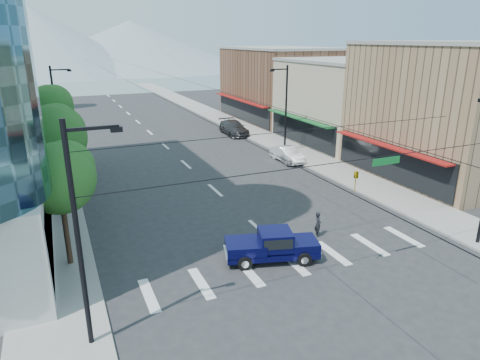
# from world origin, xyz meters

# --- Properties ---
(ground) EXTENTS (160.00, 160.00, 0.00)m
(ground) POSITION_xyz_m (0.00, 0.00, 0.00)
(ground) COLOR #28282B
(ground) RESTS_ON ground
(sidewalk_left) EXTENTS (4.00, 120.00, 0.15)m
(sidewalk_left) POSITION_xyz_m (-12.00, 40.00, 0.07)
(sidewalk_left) COLOR gray
(sidewalk_left) RESTS_ON ground
(sidewalk_right) EXTENTS (4.00, 120.00, 0.15)m
(sidewalk_right) POSITION_xyz_m (12.00, 40.00, 0.07)
(sidewalk_right) COLOR gray
(sidewalk_right) RESTS_ON ground
(shop_near) EXTENTS (12.00, 14.00, 11.00)m
(shop_near) POSITION_xyz_m (20.00, 10.00, 5.50)
(shop_near) COLOR #8C6B4C
(shop_near) RESTS_ON ground
(shop_mid) EXTENTS (12.00, 14.00, 9.00)m
(shop_mid) POSITION_xyz_m (20.00, 24.00, 4.50)
(shop_mid) COLOR tan
(shop_mid) RESTS_ON ground
(shop_far) EXTENTS (12.00, 18.00, 10.00)m
(shop_far) POSITION_xyz_m (20.00, 40.00, 5.00)
(shop_far) COLOR brown
(shop_far) RESTS_ON ground
(clock_tower) EXTENTS (4.80, 4.80, 20.40)m
(clock_tower) POSITION_xyz_m (-16.50, 62.00, 10.64)
(clock_tower) COLOR #8C6B4C
(clock_tower) RESTS_ON ground
(mountain_left) EXTENTS (80.00, 80.00, 22.00)m
(mountain_left) POSITION_xyz_m (-15.00, 150.00, 11.00)
(mountain_left) COLOR gray
(mountain_left) RESTS_ON ground
(mountain_right) EXTENTS (90.00, 90.00, 18.00)m
(mountain_right) POSITION_xyz_m (20.00, 160.00, 9.00)
(mountain_right) COLOR gray
(mountain_right) RESTS_ON ground
(tree_near) EXTENTS (3.65, 3.64, 6.71)m
(tree_near) POSITION_xyz_m (-11.07, 6.10, 4.99)
(tree_near) COLOR black
(tree_near) RESTS_ON ground
(tree_midnear) EXTENTS (4.09, 4.09, 7.52)m
(tree_midnear) POSITION_xyz_m (-11.07, 13.10, 5.59)
(tree_midnear) COLOR black
(tree_midnear) RESTS_ON ground
(tree_midfar) EXTENTS (3.65, 3.64, 6.71)m
(tree_midfar) POSITION_xyz_m (-11.07, 20.10, 4.99)
(tree_midfar) COLOR black
(tree_midfar) RESTS_ON ground
(tree_far) EXTENTS (4.09, 4.09, 7.52)m
(tree_far) POSITION_xyz_m (-11.07, 27.10, 5.59)
(tree_far) COLOR black
(tree_far) RESTS_ON ground
(signal_rig) EXTENTS (21.80, 0.20, 9.00)m
(signal_rig) POSITION_xyz_m (0.19, -1.00, 4.64)
(signal_rig) COLOR black
(signal_rig) RESTS_ON ground
(lamp_pole_nw) EXTENTS (2.00, 0.25, 9.00)m
(lamp_pole_nw) POSITION_xyz_m (-10.67, 30.00, 4.94)
(lamp_pole_nw) COLOR black
(lamp_pole_nw) RESTS_ON ground
(lamp_pole_ne) EXTENTS (2.00, 0.25, 9.00)m
(lamp_pole_ne) POSITION_xyz_m (10.67, 22.00, 4.94)
(lamp_pole_ne) COLOR black
(lamp_pole_ne) RESTS_ON ground
(pickup_truck) EXTENTS (5.38, 3.14, 1.72)m
(pickup_truck) POSITION_xyz_m (-1.15, 2.22, 0.90)
(pickup_truck) COLOR #070734
(pickup_truck) RESTS_ON ground
(pedestrian) EXTENTS (0.53, 0.66, 1.57)m
(pedestrian) POSITION_xyz_m (2.84, 3.74, 0.78)
(pedestrian) COLOR black
(pedestrian) RESTS_ON ground
(parked_car_near) EXTENTS (2.06, 4.31, 1.42)m
(parked_car_near) POSITION_xyz_m (9.40, 18.97, 0.71)
(parked_car_near) COLOR #B9B8BD
(parked_car_near) RESTS_ON ground
(parked_car_mid) EXTENTS (1.78, 4.43, 1.43)m
(parked_car_mid) POSITION_xyz_m (9.40, 19.00, 0.72)
(parked_car_mid) COLOR white
(parked_car_mid) RESTS_ON ground
(parked_car_far) EXTENTS (2.66, 6.01, 1.72)m
(parked_car_far) POSITION_xyz_m (9.40, 32.48, 0.86)
(parked_car_far) COLOR #313133
(parked_car_far) RESTS_ON ground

